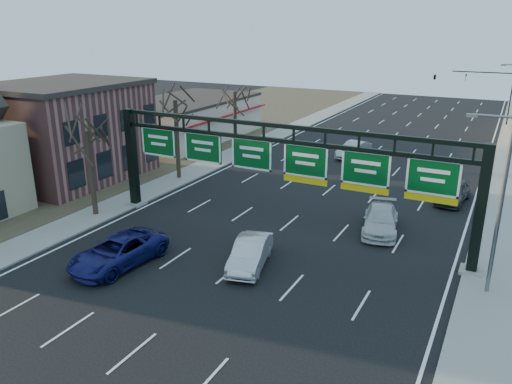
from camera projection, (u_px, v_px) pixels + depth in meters
The scene contains 18 objects.
ground at pixel (211, 288), 25.61m from camera, with size 160.00×160.00×0.00m, color black.
sidewalk_left at pixel (210, 164), 48.00m from camera, with size 3.00×120.00×0.12m, color gray.
sidewalk_right at pixel (503, 207), 36.81m from camera, with size 3.00×120.00×0.12m, color gray.
dirt_strip_left at pixel (113, 151), 53.34m from camera, with size 21.00×120.00×0.06m, color #473D2B.
lane_markings at pixel (337, 183), 42.42m from camera, with size 21.60×120.00×0.01m, color white.
sign_gantry at pixel (280, 165), 30.79m from camera, with size 24.60×1.20×7.20m.
brick_block at pixel (67, 131), 42.93m from camera, with size 10.40×12.40×8.30m.
cream_strip at pixel (188, 118), 58.63m from camera, with size 10.90×18.40×4.70m.
tree_gantry at pixel (85, 115), 33.13m from camera, with size 3.60×3.60×8.48m.
tree_mid at pixel (174, 88), 41.31m from camera, with size 3.60×3.60×9.24m.
tree_far at pixel (235, 81), 49.83m from camera, with size 3.60×3.60×8.86m.
streetlight_near at pixel (499, 198), 23.58m from camera, with size 2.15×0.22×9.00m.
traffic_signal_mast at pixel (463, 81), 67.61m from camera, with size 10.16×0.54×7.00m.
car_blue_suv at pixel (118, 252), 27.82m from camera, with size 2.74×5.94×1.65m, color #131656.
car_silver_sedan at pixel (250, 253), 27.72m from camera, with size 1.67×4.79×1.58m, color #BABAC0.
car_white_wagon at pixel (381, 220), 32.43m from camera, with size 2.15×5.30×1.54m, color silver.
car_grey_far at pixel (453, 191), 37.82m from camera, with size 1.96×4.86×1.66m, color #3C3F41.
car_silver_distant at pixel (354, 150), 50.50m from camera, with size 1.69×4.84×1.59m, color #A8A8AC.
Camera 1 is at (12.53, -19.06, 12.87)m, focal length 35.00 mm.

